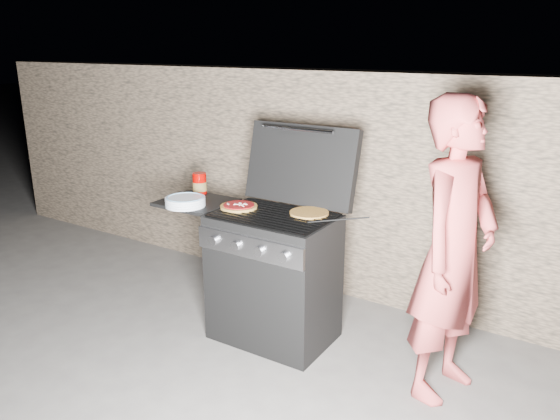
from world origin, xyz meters
The scene contains 10 objects.
ground centered at (0.00, 0.00, 0.00)m, with size 50.00×50.00×0.00m, color #534F4C.
stone_wall centered at (0.00, 1.05, 0.90)m, with size 8.00×0.35×1.80m, color #876E56.
gas_grill centered at (-0.25, 0.00, 0.46)m, with size 1.34×0.79×0.91m, color black, non-canonical shape.
pizza_topped centered at (-0.28, 0.00, 0.93)m, with size 0.25×0.25×0.03m, color gold, non-canonical shape.
pizza_plain centered at (0.19, 0.14, 0.92)m, with size 0.26×0.26×0.01m, color #E9AE4C.
sauce_jar centered at (-0.78, 0.17, 0.98)m, with size 0.10×0.10×0.16m, color #9D0200.
blue_carton centered at (-0.78, 0.17, 0.97)m, with size 0.06×0.04×0.14m, color navy.
plate_stack centered at (-0.65, -0.14, 0.93)m, with size 0.28×0.28×0.06m, color white.
person centered at (1.18, 0.04, 0.88)m, with size 0.64×0.42×1.76m, color #BB4343.
tongs centered at (0.47, 0.00, 0.95)m, with size 0.01×0.01×0.39m, color black.
Camera 1 is at (1.88, -2.90, 2.01)m, focal length 35.00 mm.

